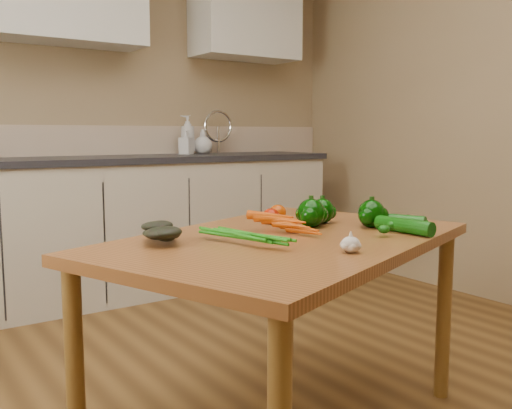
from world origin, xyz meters
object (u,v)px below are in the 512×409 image
object	(u,v)px
garlic_bulb	(351,245)
zucchini_b	(404,226)
table	(286,259)
tomato_c	(309,213)
soap_bottle_b	(186,142)
tomato_a	(271,216)
carrot_bunch	(272,227)
soap_bottle_c	(203,142)
soap_bottle_a	(188,135)
tomato_b	(278,212)
leafy_greens	(157,229)
pepper_c	(372,214)
pepper_b	(322,211)
zucchini_a	(400,221)
pepper_a	(311,213)

from	to	relation	value
garlic_bulb	zucchini_b	distance (m)	0.41
table	tomato_c	bearing A→B (deg)	17.98
soap_bottle_b	tomato_a	bearing A→B (deg)	-143.61
carrot_bunch	soap_bottle_c	bearing A→B (deg)	46.38
soap_bottle_a	tomato_b	xyz separation A→B (m)	(-0.55, -1.82, -0.31)
carrot_bunch	leafy_greens	xyz separation A→B (m)	(-0.37, 0.11, 0.01)
leafy_greens	table	bearing A→B (deg)	-17.19
pepper_c	tomato_c	bearing A→B (deg)	108.59
table	leafy_greens	bearing A→B (deg)	142.69
table	pepper_b	size ratio (longest dim) A/B	16.08
soap_bottle_a	tomato_c	xyz separation A→B (m)	(-0.46, -1.90, -0.31)
table	tomato_a	bearing A→B (deg)	44.59
tomato_a	tomato_c	size ratio (longest dim) A/B	0.98
table	soap_bottle_c	xyz separation A→B (m)	(0.87, 2.12, 0.37)
pepper_b	garlic_bulb	bearing A→B (deg)	-122.61
garlic_bulb	tomato_b	size ratio (longest dim) A/B	0.83
leafy_greens	zucchini_a	distance (m)	0.89
zucchini_b	leafy_greens	bearing A→B (deg)	158.56
leafy_greens	zucchini_a	size ratio (longest dim) A/B	1.03
leafy_greens	zucchini_b	world-z (taller)	leafy_greens
soap_bottle_a	zucchini_a	xyz separation A→B (m)	(-0.31, -2.24, -0.31)
carrot_bunch	leafy_greens	bearing A→B (deg)	143.93
pepper_c	carrot_bunch	bearing A→B (deg)	173.10
leafy_greens	pepper_a	distance (m)	0.61
soap_bottle_c	soap_bottle_b	bearing A→B (deg)	155.37
tomato_c	soap_bottle_a	bearing A→B (deg)	76.30
table	pepper_c	xyz separation A→B (m)	(0.38, -0.03, 0.13)
soap_bottle_c	zucchini_a	bearing A→B (deg)	-142.19
pepper_b	pepper_c	size ratio (longest dim) A/B	0.93
soap_bottle_c	pepper_b	xyz separation A→B (m)	(-0.58, -1.97, -0.24)
pepper_c	tomato_a	distance (m)	0.38
carrot_bunch	tomato_c	xyz separation A→B (m)	(0.33, 0.21, -0.00)
garlic_bulb	pepper_c	bearing A→B (deg)	36.93
tomato_b	zucchini_b	bearing A→B (deg)	-70.14
soap_bottle_a	pepper_b	bearing A→B (deg)	33.29
table	tomato_b	bearing A→B (deg)	37.29
table	pepper_c	size ratio (longest dim) A/B	14.87
leafy_greens	tomato_a	size ratio (longest dim) A/B	2.78
tomato_c	zucchini_b	bearing A→B (deg)	-77.89
zucchini_a	soap_bottle_c	bearing A→B (deg)	79.21
garlic_bulb	carrot_bunch	bearing A→B (deg)	96.18
garlic_bulb	tomato_c	xyz separation A→B (m)	(0.30, 0.55, 0.01)
soap_bottle_c	tomato_a	xyz separation A→B (m)	(-0.76, -1.88, -0.26)
pepper_a	tomato_b	xyz separation A→B (m)	(0.01, 0.21, -0.02)
leafy_greens	soap_bottle_c	bearing A→B (deg)	57.17
tomato_c	zucchini_a	xyz separation A→B (m)	(0.15, -0.34, -0.01)
tomato_b	zucchini_b	size ratio (longest dim) A/B	0.31
soap_bottle_a	garlic_bulb	world-z (taller)	soap_bottle_a
pepper_c	zucchini_b	size ratio (longest dim) A/B	0.46
pepper_b	pepper_c	bearing A→B (deg)	-65.60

